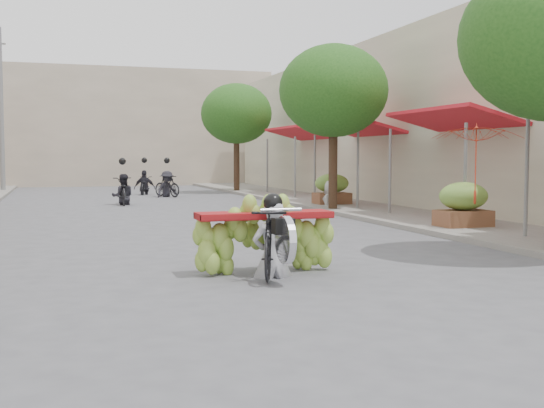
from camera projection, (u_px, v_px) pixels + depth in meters
The scene contains 15 objects.
ground at pixel (376, 341), 6.52m from camera, with size 120.00×120.00×0.00m, color #5A5A5F.
sidewalk_right at pixel (365, 207), 22.89m from camera, with size 4.00×60.00×0.12m, color gray.
shophouse_row_right at pixel (512, 120), 23.23m from camera, with size 9.77×40.00×6.00m.
far_building at pixel (104, 128), 42.41m from camera, with size 20.00×6.00×7.00m, color #B7A691.
utility_pole_back at pixel (1, 110), 33.14m from camera, with size 0.60×0.24×8.00m.
street_tree_mid at pixel (333, 91), 21.19m from camera, with size 3.40×3.40×5.25m.
street_tree_far at pixel (236, 114), 32.61m from camera, with size 3.40×3.40×5.25m.
produce_crate_mid at pixel (463, 201), 15.94m from camera, with size 1.20×0.88×1.16m.
produce_crate_far at pixel (332, 187), 23.55m from camera, with size 1.20×0.88×1.16m.
banana_motorbike at pixel (269, 229), 10.05m from camera, with size 2.20×1.90×2.06m.
market_umbrella at pixel (478, 123), 15.07m from camera, with size 2.00×2.00×1.82m.
pedestrian at pixel (331, 181), 23.03m from camera, with size 0.94×0.88×1.64m.
bg_motorbike_a at pixel (123, 185), 24.67m from camera, with size 0.81×1.77×1.95m.
bg_motorbike_b at pixel (167, 177), 29.38m from camera, with size 1.24×1.65×1.95m.
bg_motorbike_c at pixel (144, 177), 31.15m from camera, with size 1.08×1.56×1.95m.
Camera 1 is at (-2.88, -5.81, 1.77)m, focal length 45.00 mm.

